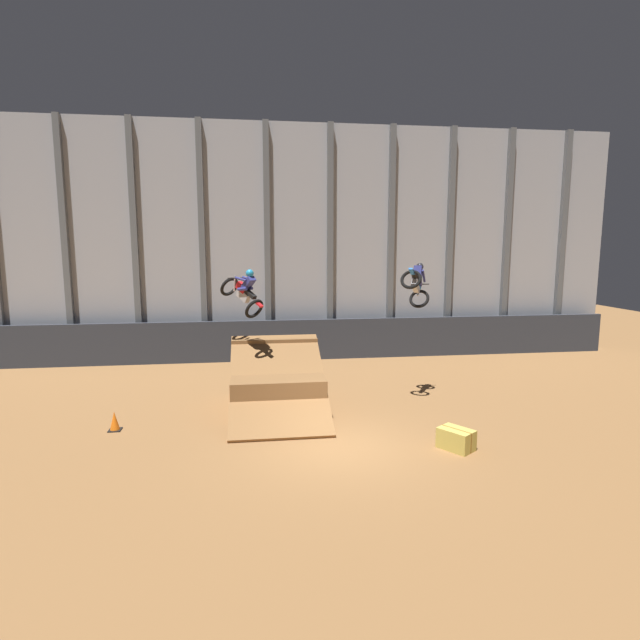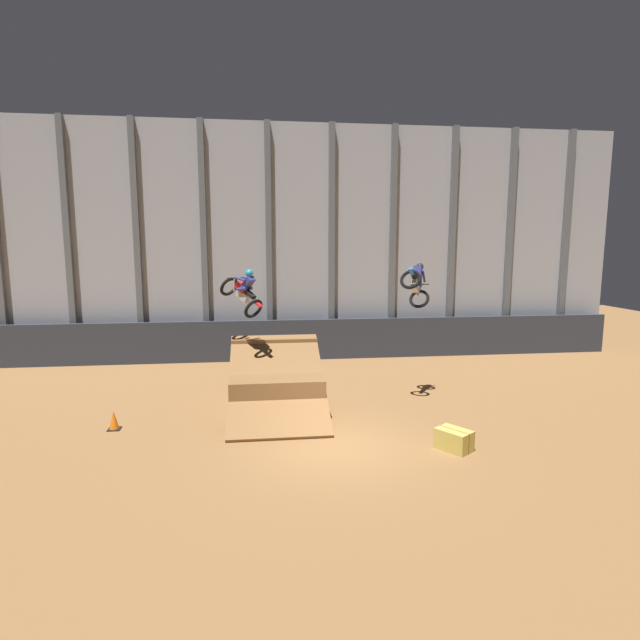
{
  "view_description": "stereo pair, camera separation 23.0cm",
  "coord_description": "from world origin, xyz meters",
  "px_view_note": "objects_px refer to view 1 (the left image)",
  "views": [
    {
      "loc": [
        -2.25,
        -12.82,
        5.43
      ],
      "look_at": [
        0.22,
        5.46,
        2.71
      ],
      "focal_mm": 28.0,
      "sensor_mm": 36.0,
      "label": 1
    },
    {
      "loc": [
        -2.03,
        -12.85,
        5.43
      ],
      "look_at": [
        0.22,
        5.46,
        2.71
      ],
      "focal_mm": 28.0,
      "sensor_mm": 36.0,
      "label": 2
    }
  ],
  "objects_px": {
    "rider_bike_right_air": "(416,283)",
    "hay_bale_trackside": "(456,439)",
    "dirt_ramp": "(277,384)",
    "rider_bike_left_air": "(244,292)",
    "traffic_cone_near_ramp": "(115,421)"
  },
  "relations": [
    {
      "from": "traffic_cone_near_ramp",
      "to": "hay_bale_trackside",
      "type": "distance_m",
      "value": 9.89
    },
    {
      "from": "dirt_ramp",
      "to": "rider_bike_left_air",
      "type": "xyz_separation_m",
      "value": [
        -1.04,
        0.4,
        3.12
      ]
    },
    {
      "from": "rider_bike_left_air",
      "to": "hay_bale_trackside",
      "type": "distance_m",
      "value": 8.2
    },
    {
      "from": "dirt_ramp",
      "to": "traffic_cone_near_ramp",
      "type": "relative_size",
      "value": 7.92
    },
    {
      "from": "rider_bike_left_air",
      "to": "rider_bike_right_air",
      "type": "height_order",
      "value": "rider_bike_right_air"
    },
    {
      "from": "rider_bike_left_air",
      "to": "rider_bike_right_air",
      "type": "relative_size",
      "value": 0.96
    },
    {
      "from": "rider_bike_left_air",
      "to": "hay_bale_trackside",
      "type": "xyz_separation_m",
      "value": [
        5.67,
        -4.69,
        -3.63
      ]
    },
    {
      "from": "dirt_ramp",
      "to": "hay_bale_trackside",
      "type": "xyz_separation_m",
      "value": [
        4.62,
        -4.28,
        -0.51
      ]
    },
    {
      "from": "rider_bike_left_air",
      "to": "traffic_cone_near_ramp",
      "type": "xyz_separation_m",
      "value": [
        -3.86,
        -2.01,
        -3.63
      ]
    },
    {
      "from": "dirt_ramp",
      "to": "rider_bike_right_air",
      "type": "bearing_deg",
      "value": 3.85
    },
    {
      "from": "rider_bike_left_air",
      "to": "hay_bale_trackside",
      "type": "height_order",
      "value": "rider_bike_left_air"
    },
    {
      "from": "rider_bike_right_air",
      "to": "hay_bale_trackside",
      "type": "bearing_deg",
      "value": -60.59
    },
    {
      "from": "rider_bike_left_air",
      "to": "hay_bale_trackside",
      "type": "bearing_deg",
      "value": -82.26
    },
    {
      "from": "dirt_ramp",
      "to": "rider_bike_right_air",
      "type": "height_order",
      "value": "rider_bike_right_air"
    },
    {
      "from": "rider_bike_left_air",
      "to": "hay_bale_trackside",
      "type": "relative_size",
      "value": 1.6
    }
  ]
}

